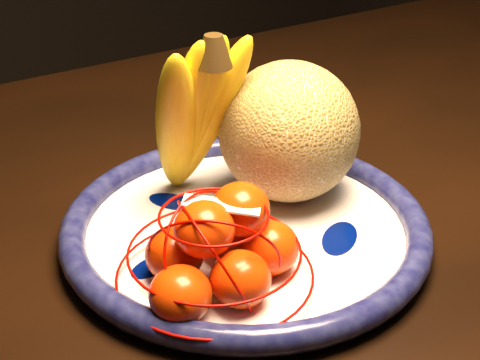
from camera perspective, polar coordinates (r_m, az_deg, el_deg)
dining_table at (r=1.03m, az=6.91°, el=-1.87°), size 1.66×1.09×0.79m
fruit_bowl at (r=0.79m, az=0.44°, el=-3.74°), size 0.40×0.40×0.03m
cantaloupe at (r=0.82m, az=3.83°, el=3.78°), size 0.16×0.16×0.16m
banana_bunch at (r=0.80m, az=-3.71°, el=5.49°), size 0.15×0.13×0.22m
mandarin_bag at (r=0.69m, az=-1.65°, el=-5.49°), size 0.20×0.20×0.12m
price_tag at (r=0.67m, az=-1.44°, el=-1.95°), size 0.07×0.07×0.01m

